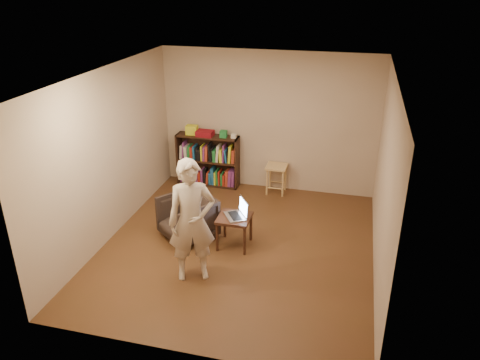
% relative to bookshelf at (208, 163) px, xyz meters
% --- Properties ---
extents(floor, '(4.50, 4.50, 0.00)m').
position_rel_bookshelf_xyz_m(floor, '(1.13, -2.09, -0.44)').
color(floor, '#4F3219').
rests_on(floor, ground).
extents(ceiling, '(4.50, 4.50, 0.00)m').
position_rel_bookshelf_xyz_m(ceiling, '(1.13, -2.09, 2.16)').
color(ceiling, silver).
rests_on(ceiling, wall_back).
extents(wall_back, '(4.00, 0.00, 4.00)m').
position_rel_bookshelf_xyz_m(wall_back, '(1.13, 0.16, 0.86)').
color(wall_back, '#C2AA93').
rests_on(wall_back, floor).
extents(wall_left, '(0.00, 4.50, 4.50)m').
position_rel_bookshelf_xyz_m(wall_left, '(-0.87, -2.09, 0.86)').
color(wall_left, '#C2AA93').
rests_on(wall_left, floor).
extents(wall_right, '(0.00, 4.50, 4.50)m').
position_rel_bookshelf_xyz_m(wall_right, '(3.13, -2.09, 0.86)').
color(wall_right, '#C2AA93').
rests_on(wall_right, floor).
extents(bookshelf, '(1.20, 0.30, 1.00)m').
position_rel_bookshelf_xyz_m(bookshelf, '(0.00, 0.00, 0.00)').
color(bookshelf, black).
rests_on(bookshelf, floor).
extents(box_yellow, '(0.22, 0.16, 0.17)m').
position_rel_bookshelf_xyz_m(box_yellow, '(-0.30, -0.01, 0.65)').
color(box_yellow, yellow).
rests_on(box_yellow, bookshelf).
extents(red_cloth, '(0.32, 0.24, 0.10)m').
position_rel_bookshelf_xyz_m(red_cloth, '(-0.03, -0.04, 0.61)').
color(red_cloth, maroon).
rests_on(red_cloth, bookshelf).
extents(box_green, '(0.14, 0.14, 0.13)m').
position_rel_bookshelf_xyz_m(box_green, '(0.32, -0.02, 0.62)').
color(box_green, '#207937').
rests_on(box_green, bookshelf).
extents(box_white, '(0.09, 0.09, 0.07)m').
position_rel_bookshelf_xyz_m(box_white, '(0.52, -0.02, 0.60)').
color(box_white, silver).
rests_on(box_white, bookshelf).
extents(stool, '(0.38, 0.38, 0.55)m').
position_rel_bookshelf_xyz_m(stool, '(1.35, -0.06, 0.00)').
color(stool, tan).
rests_on(stool, floor).
extents(armchair, '(1.04, 1.04, 0.68)m').
position_rel_bookshelf_xyz_m(armchair, '(0.30, -2.01, -0.10)').
color(armchair, '#302720').
rests_on(armchair, floor).
extents(side_table, '(0.48, 0.48, 0.49)m').
position_rel_bookshelf_xyz_m(side_table, '(1.07, -2.07, -0.03)').
color(side_table, black).
rests_on(side_table, floor).
extents(laptop, '(0.43, 0.45, 0.27)m').
position_rel_bookshelf_xyz_m(laptop, '(1.13, -2.05, 0.12)').
color(laptop, silver).
rests_on(laptop, side_table).
extents(person, '(0.73, 0.63, 1.71)m').
position_rel_bookshelf_xyz_m(person, '(0.74, -2.96, 0.41)').
color(person, beige).
rests_on(person, floor).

